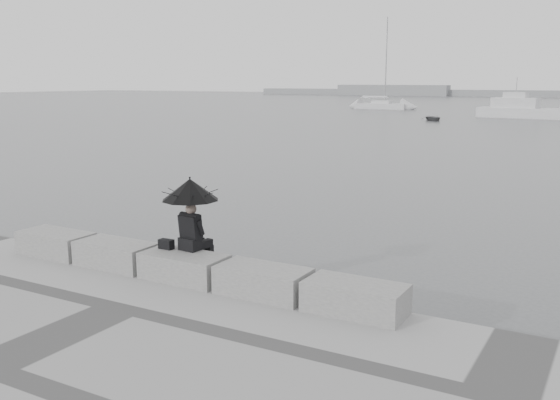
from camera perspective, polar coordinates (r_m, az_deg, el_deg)
The scene contains 11 objects.
ground at distance 12.26m, azimuth -7.33°, elevation -8.91°, with size 360.00×360.00×0.00m, color #494C4E.
stone_block_far_left at distance 13.99m, azimuth -19.78°, elevation -3.77°, with size 1.60×0.80×0.50m, color slate.
stone_block_left at distance 12.78m, azimuth -14.77°, elevation -4.84°, with size 1.60×0.80×0.50m, color slate.
stone_block_centre at distance 11.69m, azimuth -8.74°, elevation -6.08°, with size 1.60×0.80×0.50m, color slate.
stone_block_right at distance 10.76m, azimuth -1.55°, elevation -7.45°, with size 1.60×0.80×0.50m, color slate.
stone_block_far_right at distance 10.04m, azimuth 6.90°, elevation -8.91°, with size 1.60×0.80×0.50m, color slate.
seated_person at distance 11.67m, azimuth -8.23°, elevation 0.14°, with size 1.07×1.07×1.39m.
bag at distance 12.00m, azimuth -10.36°, elevation -3.99°, with size 0.28×0.16×0.18m, color black.
sailboat_left at distance 91.87m, azimuth 9.28°, elevation 8.54°, with size 7.61×2.58×12.90m.
motor_cruiser at distance 74.21m, azimuth 21.41°, elevation 7.68°, with size 9.93×3.92×4.50m.
dinghy at distance 66.56m, azimuth 13.84°, elevation 7.28°, with size 3.03×1.28×0.51m, color slate.
Camera 1 is at (6.98, -9.19, 4.15)m, focal length 40.00 mm.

